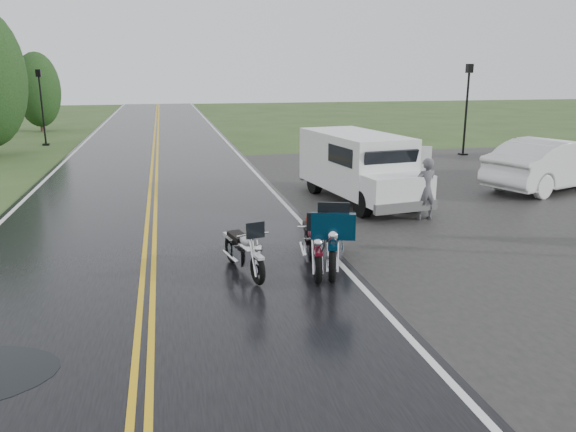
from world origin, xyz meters
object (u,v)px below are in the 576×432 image
(sedan_white, at_px, (552,165))
(lamp_post_far_left, at_px, (42,108))
(motorcycle_red, at_px, (318,253))
(van_white, at_px, (363,180))
(motorcycle_silver, at_px, (258,258))
(lamp_post_far_right, at_px, (466,110))
(person_at_van, at_px, (425,190))
(motorcycle_teal, at_px, (333,247))

(sedan_white, relative_size, lamp_post_far_left, 1.29)
(motorcycle_red, relative_size, van_white, 0.41)
(motorcycle_silver, relative_size, van_white, 0.36)
(motorcycle_red, height_order, lamp_post_far_right, lamp_post_far_right)
(motorcycle_red, xyz_separation_m, sedan_white, (9.77, 6.61, 0.19))
(person_at_van, bearing_deg, motorcycle_silver, 33.94)
(lamp_post_far_left, bearing_deg, motorcycle_teal, -68.17)
(motorcycle_silver, height_order, sedan_white, sedan_white)
(person_at_van, bearing_deg, motorcycle_red, 41.99)
(van_white, distance_m, sedan_white, 7.59)
(motorcycle_teal, xyz_separation_m, person_at_van, (3.72, 3.94, 0.07))
(motorcycle_silver, bearing_deg, person_at_van, 23.92)
(motorcycle_teal, relative_size, lamp_post_far_left, 0.64)
(lamp_post_far_left, relative_size, lamp_post_far_right, 0.94)
(motorcycle_red, relative_size, sedan_white, 0.43)
(sedan_white, bearing_deg, motorcycle_red, 104.05)
(sedan_white, relative_size, lamp_post_far_right, 1.21)
(motorcycle_silver, xyz_separation_m, lamp_post_far_left, (-7.63, 22.22, 1.40))
(motorcycle_teal, xyz_separation_m, sedan_white, (9.49, 6.62, 0.09))
(motorcycle_silver, distance_m, lamp_post_far_left, 23.54)
(motorcycle_red, distance_m, motorcycle_silver, 1.09)
(motorcycle_teal, bearing_deg, motorcycle_silver, -170.86)
(motorcycle_teal, xyz_separation_m, motorcycle_silver, (-1.35, 0.19, -0.18))
(motorcycle_red, height_order, motorcycle_teal, motorcycle_teal)
(lamp_post_far_right, bearing_deg, person_at_van, -123.80)
(van_white, distance_m, lamp_post_far_right, 13.07)
(motorcycle_red, height_order, motorcycle_silver, motorcycle_red)
(motorcycle_red, xyz_separation_m, lamp_post_far_right, (10.99, 14.37, 1.44))
(van_white, distance_m, lamp_post_far_left, 21.14)
(motorcycle_red, bearing_deg, motorcycle_silver, 179.04)
(motorcycle_silver, bearing_deg, lamp_post_far_left, 96.42)
(motorcycle_teal, height_order, van_white, van_white)
(motorcycle_red, bearing_deg, sedan_white, 42.93)
(motorcycle_red, height_order, lamp_post_far_left, lamp_post_far_left)
(motorcycle_red, relative_size, motorcycle_silver, 1.13)
(van_white, relative_size, sedan_white, 1.04)
(person_at_van, bearing_deg, lamp_post_far_right, -126.32)
(motorcycle_teal, distance_m, sedan_white, 11.57)
(person_at_van, distance_m, sedan_white, 6.37)
(sedan_white, bearing_deg, lamp_post_far_right, -28.99)
(motorcycle_teal, distance_m, lamp_post_far_right, 17.98)
(motorcycle_silver, relative_size, sedan_white, 0.38)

